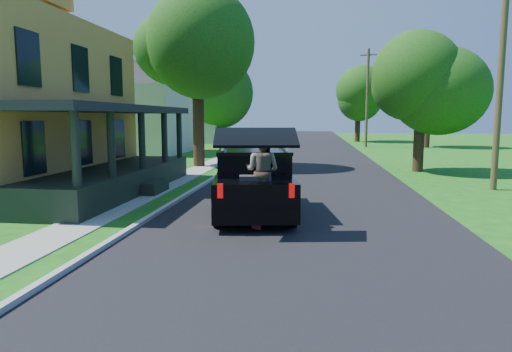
# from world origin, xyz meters

# --- Properties ---
(ground) EXTENTS (140.00, 140.00, 0.00)m
(ground) POSITION_xyz_m (0.00, 0.00, 0.00)
(ground) COLOR #185B12
(ground) RESTS_ON ground
(street) EXTENTS (8.00, 120.00, 0.02)m
(street) POSITION_xyz_m (0.00, 20.00, 0.00)
(street) COLOR black
(street) RESTS_ON ground
(curb) EXTENTS (0.15, 120.00, 0.12)m
(curb) POSITION_xyz_m (-4.05, 20.00, 0.00)
(curb) COLOR #A7A8A2
(curb) RESTS_ON ground
(sidewalk) EXTENTS (1.30, 120.00, 0.03)m
(sidewalk) POSITION_xyz_m (-5.60, 20.00, 0.00)
(sidewalk) COLOR gray
(sidewalk) RESTS_ON ground
(front_walk) EXTENTS (6.50, 1.20, 0.03)m
(front_walk) POSITION_xyz_m (-9.50, 6.00, 0.00)
(front_walk) COLOR gray
(front_walk) RESTS_ON ground
(neighbor_house_mid) EXTENTS (12.78, 12.78, 8.30)m
(neighbor_house_mid) POSITION_xyz_m (-13.50, 24.00, 4.19)
(neighbor_house_mid) COLOR beige
(neighbor_house_mid) RESTS_ON ground
(neighbor_house_far) EXTENTS (12.78, 12.78, 8.30)m
(neighbor_house_far) POSITION_xyz_m (-13.50, 40.00, 4.19)
(neighbor_house_far) COLOR beige
(neighbor_house_far) RESTS_ON ground
(black_suv) EXTENTS (2.74, 5.53, 2.47)m
(black_suv) POSITION_xyz_m (-1.40, 2.94, 0.94)
(black_suv) COLOR black
(black_suv) RESTS_ON ground
(skateboarder) EXTENTS (1.09, 0.96, 1.88)m
(skateboarder) POSITION_xyz_m (-1.00, 1.50, 1.39)
(skateboarder) COLOR black
(skateboarder) RESTS_ON ground
(skateboard) EXTENTS (0.23, 0.66, 0.78)m
(skateboard) POSITION_xyz_m (-1.09, 1.26, 0.36)
(skateboard) COLOR #AA1A0E
(skateboard) RESTS_ON ground
(tree_left_mid) EXTENTS (7.25, 6.87, 9.22)m
(tree_left_mid) POSITION_xyz_m (-6.05, 15.01, 6.24)
(tree_left_mid) COLOR black
(tree_left_mid) RESTS_ON ground
(tree_left_far) EXTENTS (7.23, 7.05, 9.99)m
(tree_left_far) POSITION_xyz_m (-9.74, 37.51, 6.25)
(tree_left_far) COLOR black
(tree_left_far) RESTS_ON ground
(tree_right_near) EXTENTS (4.65, 4.48, 7.07)m
(tree_right_near) POSITION_xyz_m (5.46, 14.04, 4.61)
(tree_right_near) COLOR black
(tree_right_near) RESTS_ON ground
(tree_right_mid) EXTENTS (6.39, 6.19, 9.22)m
(tree_right_mid) POSITION_xyz_m (10.37, 33.03, 6.03)
(tree_right_mid) COLOR black
(tree_right_mid) RESTS_ON ground
(tree_right_far) EXTENTS (7.02, 6.80, 8.58)m
(tree_right_far) POSITION_xyz_m (5.16, 42.51, 5.37)
(tree_right_far) COLOR black
(tree_right_far) RESTS_ON ground
(utility_pole_near) EXTENTS (1.45, 0.25, 9.18)m
(utility_pole_near) POSITION_xyz_m (7.00, 8.30, 4.72)
(utility_pole_near) COLOR #3E311D
(utility_pole_near) RESTS_ON ground
(utility_pole_far) EXTENTS (1.43, 0.54, 8.78)m
(utility_pole_far) POSITION_xyz_m (5.09, 33.01, 4.52)
(utility_pole_far) COLOR #3E311D
(utility_pole_far) RESTS_ON ground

